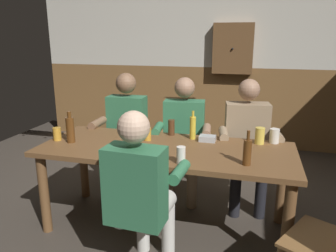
{
  "coord_description": "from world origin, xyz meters",
  "views": [
    {
      "loc": [
        0.69,
        -2.35,
        1.61
      ],
      "look_at": [
        0.0,
        0.2,
        0.89
      ],
      "focal_mm": 35.19,
      "sensor_mm": 36.0,
      "label": 1
    }
  ],
  "objects": [
    {
      "name": "person_1",
      "position": [
        0.01,
        0.77,
        0.67
      ],
      "size": [
        0.58,
        0.53,
        1.22
      ],
      "rotation": [
        0.0,
        0.0,
        3.26
      ],
      "color": "#33724C",
      "rests_on": "ground_plane"
    },
    {
      "name": "back_wall_wainscot",
      "position": [
        0.0,
        2.61,
        0.59
      ],
      "size": [
        5.3,
        0.12,
        1.17
      ],
      "primitive_type": "cube",
      "color": "brown",
      "rests_on": "ground_plane"
    },
    {
      "name": "pint_glass_6",
      "position": [
        0.87,
        0.47,
        0.79
      ],
      "size": [
        0.08,
        0.08,
        0.12
      ],
      "primitive_type": "cylinder",
      "color": "white",
      "rests_on": "dining_table"
    },
    {
      "name": "back_wall_upper",
      "position": [
        0.0,
        2.61,
        1.74
      ],
      "size": [
        5.3,
        0.12,
        1.14
      ],
      "primitive_type": "cube",
      "color": "beige"
    },
    {
      "name": "pint_glass_5",
      "position": [
        0.2,
        -0.2,
        0.8
      ],
      "size": [
        0.06,
        0.06,
        0.13
      ],
      "primitive_type": "cylinder",
      "color": "white",
      "rests_on": "dining_table"
    },
    {
      "name": "pint_glass_4",
      "position": [
        -0.38,
        0.4,
        0.78
      ],
      "size": [
        0.07,
        0.07,
        0.1
      ],
      "primitive_type": "cylinder",
      "color": "gold",
      "rests_on": "dining_table"
    },
    {
      "name": "pint_glass_3",
      "position": [
        -0.04,
        0.47,
        0.8
      ],
      "size": [
        0.06,
        0.06,
        0.14
      ],
      "primitive_type": "cylinder",
      "color": "#4C2D19",
      "rests_on": "dining_table"
    },
    {
      "name": "ground_plane",
      "position": [
        0.0,
        0.0,
        0.0
      ],
      "size": [
        6.36,
        6.36,
        0.0
      ],
      "primitive_type": "plane",
      "color": "#423A33"
    },
    {
      "name": "bottle_2",
      "position": [
        -0.82,
        0.04,
        0.85
      ],
      "size": [
        0.07,
        0.07,
        0.27
      ],
      "color": "#593314",
      "rests_on": "dining_table"
    },
    {
      "name": "person_0",
      "position": [
        -0.62,
        0.76,
        0.68
      ],
      "size": [
        0.55,
        0.54,
        1.25
      ],
      "rotation": [
        0.0,
        0.0,
        3.16
      ],
      "color": "#33724C",
      "rests_on": "ground_plane"
    },
    {
      "name": "plate_0",
      "position": [
        -0.27,
        -0.01,
        0.74
      ],
      "size": [
        0.25,
        0.25,
        0.01
      ],
      "primitive_type": "cylinder",
      "color": "white",
      "rests_on": "dining_table"
    },
    {
      "name": "person_2",
      "position": [
        0.64,
        0.76,
        0.67
      ],
      "size": [
        0.59,
        0.57,
        1.23
      ],
      "rotation": [
        0.0,
        0.0,
        3.29
      ],
      "color": "#997F60",
      "rests_on": "ground_plane"
    },
    {
      "name": "bottle_1",
      "position": [
        0.17,
        0.41,
        0.84
      ],
      "size": [
        0.05,
        0.05,
        0.25
      ],
      "color": "gold",
      "rests_on": "dining_table"
    },
    {
      "name": "pint_glass_0",
      "position": [
        -0.2,
        0.27,
        0.79
      ],
      "size": [
        0.07,
        0.07,
        0.11
      ],
      "primitive_type": "cylinder",
      "color": "gold",
      "rests_on": "dining_table"
    },
    {
      "name": "pint_glass_2",
      "position": [
        -0.97,
        0.06,
        0.79
      ],
      "size": [
        0.07,
        0.07,
        0.11
      ],
      "primitive_type": "cylinder",
      "color": "gold",
      "rests_on": "dining_table"
    },
    {
      "name": "person_3",
      "position": [
        0.0,
        -0.51,
        0.65
      ],
      "size": [
        0.53,
        0.51,
        1.19
      ],
      "rotation": [
        0.0,
        0.0,
        -0.06
      ],
      "color": "#33724C",
      "rests_on": "ground_plane"
    },
    {
      "name": "pint_glass_1",
      "position": [
        0.74,
        0.42,
        0.8
      ],
      "size": [
        0.08,
        0.08,
        0.14
      ],
      "primitive_type": "cylinder",
      "color": "#E5C64C",
      "rests_on": "dining_table"
    },
    {
      "name": "bottle_0",
      "position": [
        0.66,
        -0.1,
        0.83
      ],
      "size": [
        0.06,
        0.06,
        0.25
      ],
      "color": "#593314",
      "rests_on": "dining_table"
    },
    {
      "name": "wall_dart_cabinet",
      "position": [
        0.33,
        2.48,
        1.45
      ],
      "size": [
        0.56,
        0.15,
        0.7
      ],
      "color": "brown"
    },
    {
      "name": "condiment_caddy",
      "position": [
        0.31,
        0.37,
        0.76
      ],
      "size": [
        0.14,
        0.1,
        0.05
      ],
      "primitive_type": "cube",
      "color": "#B2B7BC",
      "rests_on": "dining_table"
    },
    {
      "name": "dining_table",
      "position": [
        0.0,
        0.13,
        0.64
      ],
      "size": [
        2.08,
        0.82,
        0.73
      ],
      "color": "brown",
      "rests_on": "ground_plane"
    },
    {
      "name": "chair_empty_far_end",
      "position": [
        -0.21,
        1.48,
        0.48
      ],
      "size": [
        0.5,
        0.5,
        0.88
      ],
      "rotation": [
        0.0,
        0.0,
        -2.99
      ],
      "color": "brown",
      "rests_on": "ground_plane"
    }
  ]
}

